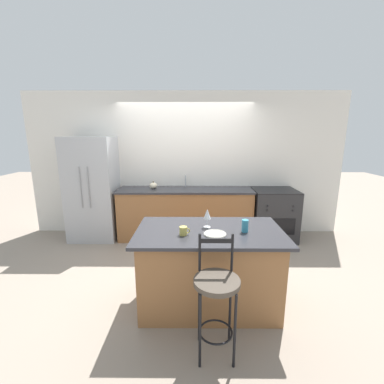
{
  "coord_description": "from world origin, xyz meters",
  "views": [
    {
      "loc": [
        0.16,
        -4.26,
        1.92
      ],
      "look_at": [
        0.13,
        -0.63,
        1.1
      ],
      "focal_mm": 24.0,
      "sensor_mm": 36.0,
      "label": 1
    }
  ],
  "objects_px": {
    "coffee_mug": "(184,231)",
    "pumpkin_decoration": "(153,185)",
    "oven_range": "(273,214)",
    "wine_glass": "(207,214)",
    "refrigerator": "(93,189)",
    "bar_stool_near": "(216,293)",
    "dinner_plate": "(215,234)",
    "tumbler_cup": "(245,226)"
  },
  "relations": [
    {
      "from": "dinner_plate",
      "to": "oven_range",
      "type": "bearing_deg",
      "value": 58.74
    },
    {
      "from": "refrigerator",
      "to": "dinner_plate",
      "type": "relative_size",
      "value": 8.07
    },
    {
      "from": "bar_stool_near",
      "to": "dinner_plate",
      "type": "xyz_separation_m",
      "value": [
        0.03,
        0.55,
        0.32
      ]
    },
    {
      "from": "wine_glass",
      "to": "coffee_mug",
      "type": "xyz_separation_m",
      "value": [
        -0.26,
        -0.23,
        -0.11
      ]
    },
    {
      "from": "coffee_mug",
      "to": "bar_stool_near",
      "type": "bearing_deg",
      "value": -61.18
    },
    {
      "from": "oven_range",
      "to": "coffee_mug",
      "type": "height_order",
      "value": "coffee_mug"
    },
    {
      "from": "bar_stool_near",
      "to": "tumbler_cup",
      "type": "xyz_separation_m",
      "value": [
        0.35,
        0.64,
        0.38
      ]
    },
    {
      "from": "pumpkin_decoration",
      "to": "oven_range",
      "type": "bearing_deg",
      "value": -1.99
    },
    {
      "from": "refrigerator",
      "to": "dinner_plate",
      "type": "height_order",
      "value": "refrigerator"
    },
    {
      "from": "pumpkin_decoration",
      "to": "refrigerator",
      "type": "bearing_deg",
      "value": -176.76
    },
    {
      "from": "coffee_mug",
      "to": "tumbler_cup",
      "type": "relative_size",
      "value": 0.82
    },
    {
      "from": "coffee_mug",
      "to": "wine_glass",
      "type": "bearing_deg",
      "value": 41.82
    },
    {
      "from": "oven_range",
      "to": "coffee_mug",
      "type": "xyz_separation_m",
      "value": [
        -1.59,
        -2.09,
        0.48
      ]
    },
    {
      "from": "oven_range",
      "to": "bar_stool_near",
      "type": "relative_size",
      "value": 0.87
    },
    {
      "from": "oven_range",
      "to": "bar_stool_near",
      "type": "height_order",
      "value": "bar_stool_near"
    },
    {
      "from": "refrigerator",
      "to": "tumbler_cup",
      "type": "xyz_separation_m",
      "value": [
        2.4,
        -2.02,
        0.03
      ]
    },
    {
      "from": "refrigerator",
      "to": "coffee_mug",
      "type": "bearing_deg",
      "value": -50.23
    },
    {
      "from": "oven_range",
      "to": "tumbler_cup",
      "type": "distance_m",
      "value": 2.27
    },
    {
      "from": "refrigerator",
      "to": "bar_stool_near",
      "type": "height_order",
      "value": "refrigerator"
    },
    {
      "from": "wine_glass",
      "to": "refrigerator",
      "type": "bearing_deg",
      "value": 136.94
    },
    {
      "from": "dinner_plate",
      "to": "tumbler_cup",
      "type": "distance_m",
      "value": 0.34
    },
    {
      "from": "coffee_mug",
      "to": "pumpkin_decoration",
      "type": "relative_size",
      "value": 0.78
    },
    {
      "from": "oven_range",
      "to": "tumbler_cup",
      "type": "height_order",
      "value": "tumbler_cup"
    },
    {
      "from": "bar_stool_near",
      "to": "pumpkin_decoration",
      "type": "relative_size",
      "value": 7.64
    },
    {
      "from": "refrigerator",
      "to": "coffee_mug",
      "type": "xyz_separation_m",
      "value": [
        1.75,
        -2.1,
        0.01
      ]
    },
    {
      "from": "dinner_plate",
      "to": "pumpkin_decoration",
      "type": "distance_m",
      "value": 2.37
    },
    {
      "from": "refrigerator",
      "to": "oven_range",
      "type": "relative_size",
      "value": 2.01
    },
    {
      "from": "dinner_plate",
      "to": "tumbler_cup",
      "type": "xyz_separation_m",
      "value": [
        0.32,
        0.08,
        0.06
      ]
    },
    {
      "from": "oven_range",
      "to": "wine_glass",
      "type": "distance_m",
      "value": 2.36
    },
    {
      "from": "oven_range",
      "to": "pumpkin_decoration",
      "type": "bearing_deg",
      "value": 178.01
    },
    {
      "from": "wine_glass",
      "to": "coffee_mug",
      "type": "relative_size",
      "value": 1.92
    },
    {
      "from": "oven_range",
      "to": "pumpkin_decoration",
      "type": "relative_size",
      "value": 6.61
    },
    {
      "from": "bar_stool_near",
      "to": "pumpkin_decoration",
      "type": "height_order",
      "value": "bar_stool_near"
    },
    {
      "from": "bar_stool_near",
      "to": "oven_range",
      "type": "bearing_deg",
      "value": 63.93
    },
    {
      "from": "oven_range",
      "to": "wine_glass",
      "type": "height_order",
      "value": "wine_glass"
    },
    {
      "from": "dinner_plate",
      "to": "wine_glass",
      "type": "xyz_separation_m",
      "value": [
        -0.07,
        0.22,
        0.14
      ]
    },
    {
      "from": "coffee_mug",
      "to": "pumpkin_decoration",
      "type": "distance_m",
      "value": 2.26
    },
    {
      "from": "wine_glass",
      "to": "pumpkin_decoration",
      "type": "xyz_separation_m",
      "value": [
        -0.9,
        1.94,
        -0.06
      ]
    },
    {
      "from": "tumbler_cup",
      "to": "pumpkin_decoration",
      "type": "xyz_separation_m",
      "value": [
        -1.3,
        2.08,
        0.02
      ]
    },
    {
      "from": "wine_glass",
      "to": "tumbler_cup",
      "type": "distance_m",
      "value": 0.43
    },
    {
      "from": "coffee_mug",
      "to": "tumbler_cup",
      "type": "height_order",
      "value": "tumbler_cup"
    },
    {
      "from": "tumbler_cup",
      "to": "pumpkin_decoration",
      "type": "relative_size",
      "value": 0.95
    }
  ]
}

